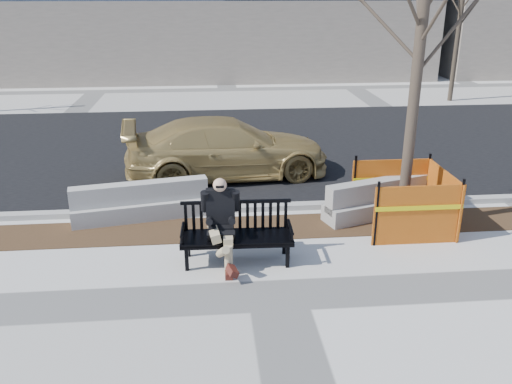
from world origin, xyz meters
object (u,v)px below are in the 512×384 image
Objects in this scene: seated_man at (222,260)px; tree_fence at (401,226)px; bench at (237,261)px; jersey_barrier_left at (142,218)px; sedan at (228,176)px; jersey_barrier_right at (386,214)px.

seated_man is 3.93m from tree_fence.
jersey_barrier_left is at bearing 133.68° from bench.
tree_fence reaches higher than bench.
seated_man reaches higher than sedan.
sedan is at bearing 134.39° from tree_fence.
seated_man is at bearing 168.76° from bench.
seated_man reaches higher than jersey_barrier_left.
sedan is 3.26m from jersey_barrier_left.
seated_man is 4.06m from jersey_barrier_right.
jersey_barrier_right is (-0.11, 0.64, 0.00)m from tree_fence.
bench is 3.69m from tree_fence.
bench is 0.31× the size of tree_fence.
tree_fence is 2.22× the size of jersey_barrier_right.
bench is 3.85m from jersey_barrier_right.
seated_man is at bearing -171.95° from jersey_barrier_right.
sedan reaches higher than jersey_barrier_right.
jersey_barrier_right is at bearing -137.31° from sedan.
bench is at bearing 173.06° from sedan.
bench is 0.69× the size of jersey_barrier_right.
bench reaches higher than jersey_barrier_right.
sedan is (0.31, 4.67, 0.00)m from seated_man.
tree_fence is 5.48m from jersey_barrier_left.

